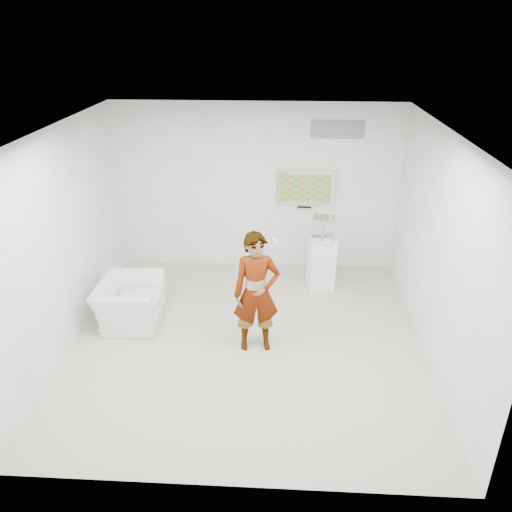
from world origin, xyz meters
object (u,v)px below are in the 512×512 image
person (256,293)px  floor_uplight (322,265)px  armchair (130,302)px  pedestal (321,263)px  tv (305,187)px

person → floor_uplight: size_ratio=5.74×
armchair → pedestal: bearing=-68.2°
tv → floor_uplight: 1.46m
tv → person: (-0.71, -2.57, -0.68)m
armchair → tv: bearing=-53.7°
person → floor_uplight: person is taller
person → pedestal: (1.00, 1.79, -0.39)m
tv → floor_uplight: size_ratio=3.31×
tv → person: bearing=-105.4°
floor_uplight → tv: bearing=148.7°
pedestal → floor_uplight: 0.66m
person → armchair: person is taller
tv → person: size_ratio=0.58×
tv → armchair: tv is taller
armchair → floor_uplight: size_ratio=3.42×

